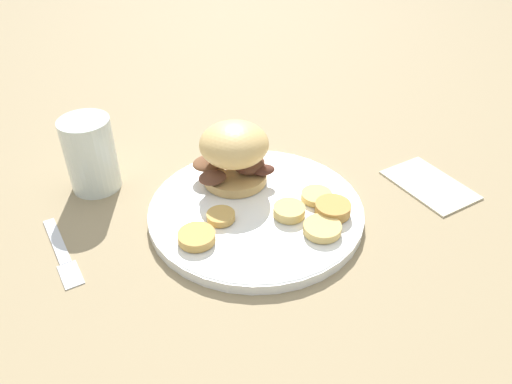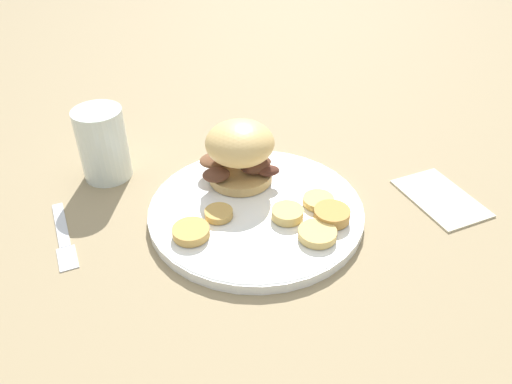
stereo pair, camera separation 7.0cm
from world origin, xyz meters
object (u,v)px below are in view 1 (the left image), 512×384
Objects in this scene: dinner_plate at (256,210)px; drinking_glass at (91,154)px; fork at (61,252)px; sandwich at (235,152)px.

drinking_glass is (0.22, 0.13, 0.05)m from dinner_plate.
drinking_glass is (0.10, -0.11, 0.06)m from fork.
dinner_plate is 2.66× the size of drinking_glass.
sandwich is (0.07, -0.02, 0.06)m from dinner_plate.
drinking_glass is at bearing 44.64° from sandwich.
dinner_plate reaches higher than fork.
drinking_glass reaches higher than dinner_plate.
dinner_plate is 0.27m from fork.
sandwich is at bearing -17.35° from dinner_plate.
fork is at bearing 63.74° from dinner_plate.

